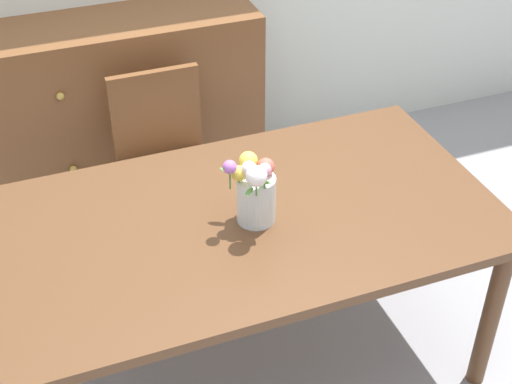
{
  "coord_description": "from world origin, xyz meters",
  "views": [
    {
      "loc": [
        -0.72,
        -1.99,
        2.42
      ],
      "look_at": [
        0.02,
        -0.03,
        0.88
      ],
      "focal_mm": 52.32,
      "sensor_mm": 36.0,
      "label": 1
    }
  ],
  "objects_px": {
    "dining_table": "(248,233)",
    "chair_far": "(165,155)",
    "flower_vase": "(255,191)",
    "dresser": "(121,113)"
  },
  "relations": [
    {
      "from": "dining_table",
      "to": "chair_far",
      "type": "height_order",
      "value": "chair_far"
    },
    {
      "from": "chair_far",
      "to": "flower_vase",
      "type": "distance_m",
      "value": 0.97
    },
    {
      "from": "dresser",
      "to": "flower_vase",
      "type": "height_order",
      "value": "flower_vase"
    },
    {
      "from": "chair_far",
      "to": "dresser",
      "type": "height_order",
      "value": "dresser"
    },
    {
      "from": "chair_far",
      "to": "flower_vase",
      "type": "height_order",
      "value": "flower_vase"
    },
    {
      "from": "dining_table",
      "to": "dresser",
      "type": "xyz_separation_m",
      "value": [
        -0.2,
        1.33,
        -0.18
      ]
    },
    {
      "from": "flower_vase",
      "to": "chair_far",
      "type": "bearing_deg",
      "value": 97.12
    },
    {
      "from": "chair_far",
      "to": "flower_vase",
      "type": "relative_size",
      "value": 3.13
    },
    {
      "from": "dining_table",
      "to": "dresser",
      "type": "height_order",
      "value": "dresser"
    },
    {
      "from": "chair_far",
      "to": "dresser",
      "type": "relative_size",
      "value": 0.64
    }
  ]
}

